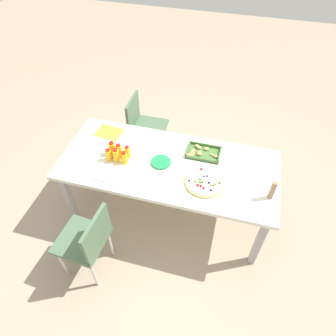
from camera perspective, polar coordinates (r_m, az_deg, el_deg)
ground_plane at (r=3.38m, az=0.07°, el=-8.03°), size 12.00×12.00×0.00m
party_table at (r=2.85m, az=0.08°, el=-0.09°), size 2.03×0.89×0.75m
chair_far_left at (r=3.66m, az=-4.75°, el=8.35°), size 0.41×0.41×0.83m
chair_near_left at (r=2.70m, az=-15.00°, el=-12.91°), size 0.43×0.43×0.83m
juice_bottle_0 at (r=2.85m, az=-11.18°, el=2.47°), size 0.06×0.06×0.13m
juice_bottle_1 at (r=2.82m, az=-9.83°, el=2.35°), size 0.06×0.06×0.15m
juice_bottle_2 at (r=2.80m, az=-8.30°, el=1.93°), size 0.06×0.06×0.13m
juice_bottle_3 at (r=2.90m, az=-10.53°, el=3.67°), size 0.06×0.06×0.15m
juice_bottle_4 at (r=2.87m, az=-9.26°, el=3.28°), size 0.06×0.06×0.14m
juice_bottle_5 at (r=2.85m, az=-7.68°, el=3.03°), size 0.05×0.05×0.13m
fruit_pizza at (r=2.65m, az=6.95°, el=-2.65°), size 0.35×0.35×0.05m
snack_tray at (r=2.91m, az=6.44°, el=2.95°), size 0.32×0.22×0.04m
plate_stack at (r=2.80m, az=-1.34°, el=1.13°), size 0.19×0.19×0.02m
napkin_stack at (r=2.76m, az=-12.22°, el=-1.19°), size 0.15×0.15×0.01m
cardboard_tube at (r=2.61m, az=19.20°, el=-3.99°), size 0.04×0.04×0.19m
paper_folder at (r=3.19m, az=-11.10°, el=6.66°), size 0.28×0.23×0.01m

